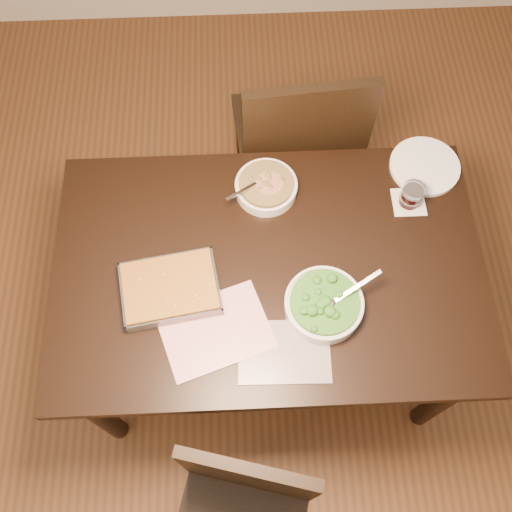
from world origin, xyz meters
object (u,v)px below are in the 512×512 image
broccoli_bowl (324,304)px  dinner_plate (425,166)px  table (268,278)px  stew_bowl (266,186)px  wine_tumbler (412,195)px  chair_far (298,141)px  baking_dish (170,289)px

broccoli_bowl → dinner_plate: bearing=51.4°
table → stew_bowl: stew_bowl is taller
broccoli_bowl → wine_tumbler: broccoli_bowl is taller
table → dinner_plate: size_ratio=5.70×
table → chair_far: 0.66m
table → baking_dish: bearing=-166.5°
dinner_plate → chair_far: bearing=146.0°
broccoli_bowl → chair_far: size_ratio=0.26×
table → baking_dish: 0.34m
broccoli_bowl → chair_far: chair_far is taller
stew_bowl → wine_tumbler: size_ratio=2.50×
table → broccoli_bowl: (0.16, -0.15, 0.13)m
table → wine_tumbler: size_ratio=16.34×
table → broccoli_bowl: broccoli_bowl is taller
baking_dish → dinner_plate: 0.98m
wine_tumbler → dinner_plate: (0.08, 0.14, -0.04)m
baking_dish → dinner_plate: size_ratio=1.35×
chair_far → stew_bowl: bearing=61.8°
broccoli_bowl → baking_dish: broccoli_bowl is taller
table → wine_tumbler: bearing=24.2°
table → wine_tumbler: wine_tumbler is taller
dinner_plate → chair_far: size_ratio=0.25×
chair_far → table: bearing=71.1°
baking_dish → table: bearing=4.6°
dinner_plate → table: bearing=-147.6°
stew_bowl → baking_dish: 0.48m
stew_bowl → broccoli_bowl: (0.16, -0.44, 0.00)m
dinner_plate → chair_far: chair_far is taller
table → wine_tumbler: (0.49, 0.22, 0.14)m
stew_bowl → baking_dish: size_ratio=0.65×
table → baking_dish: baking_dish is taller
wine_tumbler → chair_far: chair_far is taller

